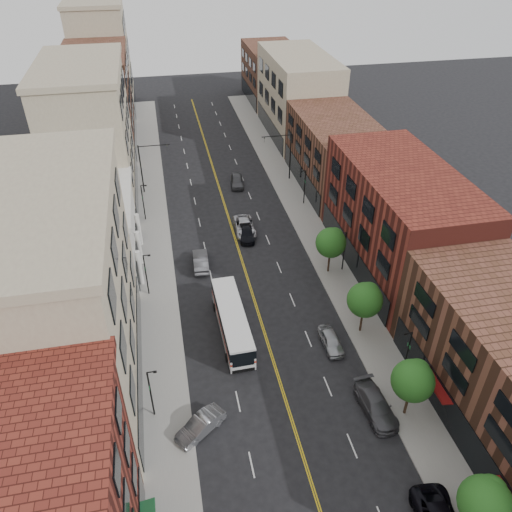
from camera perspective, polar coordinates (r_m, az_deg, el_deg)
ground at (r=40.36m, az=6.21°, el=-24.01°), size 220.00×220.00×0.00m
sidewalk_left at (r=64.35m, az=-11.51°, el=1.95°), size 4.00×110.00×0.15m
sidewalk_right at (r=66.80m, az=5.82°, el=3.86°), size 4.00×110.00×0.15m
bldg_l_tanoffice at (r=42.15m, az=-21.33°, el=-5.03°), size 10.00×22.00×18.00m
bldg_l_white at (r=59.54m, az=-18.51°, el=2.26°), size 10.00×14.00×8.00m
bldg_l_far_a at (r=72.56m, az=-18.36°, el=12.75°), size 10.00×20.00×18.00m
bldg_l_far_b at (r=91.85m, az=-17.38°, el=16.47°), size 10.00×20.00×15.00m
bldg_l_far_c at (r=108.52m, az=-17.14°, el=20.62°), size 10.00×16.00×20.00m
bldg_r_mid at (r=57.59m, az=15.99°, el=3.94°), size 10.00×22.00×12.00m
bldg_r_far_a at (r=75.07m, az=9.08°, el=11.50°), size 10.00×20.00×10.00m
bldg_r_far_b at (r=93.09m, az=4.79°, el=17.78°), size 10.00×22.00×14.00m
bldg_r_far_c at (r=112.09m, az=1.84°, el=20.07°), size 10.00×18.00×11.00m
tree_r_0 at (r=37.50m, az=24.83°, el=-24.08°), size 3.40×3.40×5.59m
tree_r_1 at (r=42.12m, az=17.56°, el=-13.27°), size 3.40×3.40×5.59m
tree_r_2 at (r=48.40m, az=12.41°, el=-4.79°), size 3.40×3.40×5.59m
tree_r_3 at (r=55.77m, az=8.62°, el=1.64°), size 3.40×3.40×5.59m
lamp_l_1 at (r=41.83m, az=-11.91°, el=-14.89°), size 0.81×0.55×5.05m
lamp_l_2 at (r=53.67m, az=-12.44°, el=-1.86°), size 0.81×0.55×5.05m
lamp_l_3 at (r=67.26m, az=-12.76°, el=6.20°), size 0.81×0.55×5.05m
lamp_r_1 at (r=45.85m, az=16.90°, el=-10.33°), size 0.81×0.55×5.05m
lamp_r_2 at (r=56.86m, az=10.03°, el=0.79°), size 0.81×0.55×5.05m
lamp_r_3 at (r=69.82m, az=5.55°, el=8.06°), size 0.81×0.55×5.05m
signal_mast_left at (r=73.69m, az=-12.51°, el=10.34°), size 4.49×0.18×7.20m
signal_mast_right at (r=75.90m, az=3.41°, el=11.85°), size 4.49×0.18×7.20m
city_bus at (r=48.78m, az=-2.74°, el=-7.35°), size 2.80×10.93×2.79m
car_angle_b at (r=42.06m, az=-6.35°, el=-18.69°), size 4.43×3.79×1.44m
car_parked_mid at (r=44.06m, az=13.53°, el=-16.25°), size 2.54×5.50×1.56m
car_parked_far at (r=48.56m, az=8.56°, el=-9.54°), size 1.72×4.15×1.41m
car_lane_behind at (r=58.19m, az=-6.34°, el=-0.56°), size 1.92×4.93×1.60m
car_lane_a at (r=63.04m, az=-1.05°, el=2.59°), size 2.38×4.68×1.30m
car_lane_b at (r=64.24m, az=-1.31°, el=3.39°), size 2.71×5.59×1.53m
car_lane_c at (r=75.68m, az=-2.18°, el=8.59°), size 2.35×4.74×1.55m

